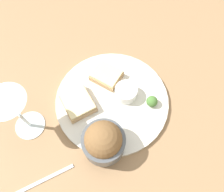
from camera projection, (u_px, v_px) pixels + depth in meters
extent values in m
plane|color=#93704C|center=(112.00, 101.00, 0.60)|extent=(4.00, 4.00, 0.00)
cylinder|color=silver|center=(112.00, 100.00, 0.60)|extent=(0.31, 0.31, 0.01)
cylinder|color=#4C5156|center=(104.00, 143.00, 0.51)|extent=(0.10, 0.10, 0.06)
sphere|color=brown|center=(103.00, 140.00, 0.49)|extent=(0.09, 0.09, 0.09)
cylinder|color=white|center=(126.00, 92.00, 0.58)|extent=(0.06, 0.06, 0.03)
cylinder|color=#D14C38|center=(126.00, 90.00, 0.57)|extent=(0.05, 0.05, 0.01)
cube|color=tan|center=(78.00, 104.00, 0.58)|extent=(0.11, 0.11, 0.02)
cube|color=beige|center=(77.00, 101.00, 0.57)|extent=(0.10, 0.10, 0.01)
cube|color=tan|center=(106.00, 76.00, 0.61)|extent=(0.08, 0.07, 0.02)
cube|color=beige|center=(106.00, 74.00, 0.60)|extent=(0.08, 0.06, 0.01)
cylinder|color=silver|center=(30.00, 125.00, 0.57)|extent=(0.08, 0.08, 0.01)
cylinder|color=silver|center=(25.00, 120.00, 0.54)|extent=(0.01, 0.01, 0.07)
cone|color=silver|center=(13.00, 108.00, 0.47)|extent=(0.09, 0.09, 0.08)
sphere|color=#477533|center=(152.00, 101.00, 0.57)|extent=(0.03, 0.03, 0.03)
cube|color=silver|center=(38.00, 183.00, 0.51)|extent=(0.10, 0.16, 0.01)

